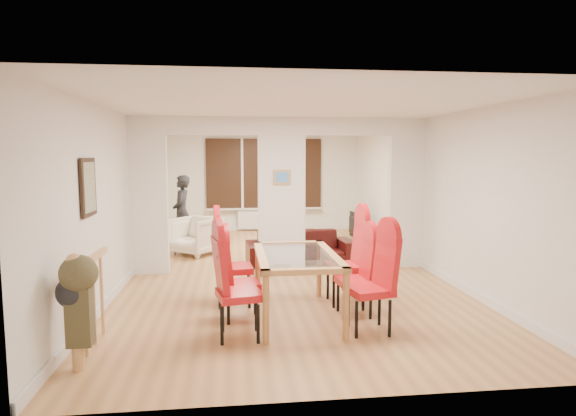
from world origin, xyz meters
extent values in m
cube|color=#BA814B|center=(0.00, 0.00, 0.00)|extent=(5.00, 9.00, 0.01)
cube|color=white|center=(0.00, 0.00, 1.30)|extent=(5.00, 0.18, 2.60)
cube|color=black|center=(0.00, 4.44, 1.50)|extent=(3.00, 0.08, 1.80)
cube|color=white|center=(0.00, 4.40, 0.30)|extent=(1.40, 0.08, 0.50)
sphere|color=orange|center=(0.30, 3.30, 2.15)|extent=(0.36, 0.36, 0.36)
cube|color=gray|center=(-2.47, -2.40, 1.60)|extent=(0.04, 0.52, 0.67)
cube|color=#4C8CD8|center=(0.00, -0.10, 1.60)|extent=(0.30, 0.03, 0.25)
imported|color=black|center=(0.40, 0.50, 0.29)|extent=(2.01, 0.92, 0.57)
imported|color=silver|center=(-1.57, 1.47, 0.37)|extent=(1.13, 1.14, 0.75)
imported|color=black|center=(-1.90, 2.21, 0.77)|extent=(0.57, 0.38, 1.55)
imported|color=black|center=(2.00, 2.92, 0.30)|extent=(1.05, 0.19, 0.60)
cylinder|color=#143F19|center=(0.63, 2.73, 0.39)|extent=(0.08, 0.08, 0.30)
imported|color=#341D12|center=(0.50, 2.69, 0.26)|extent=(0.20, 0.20, 0.05)
camera|label=1|loc=(-0.83, -8.12, 1.96)|focal=30.00mm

